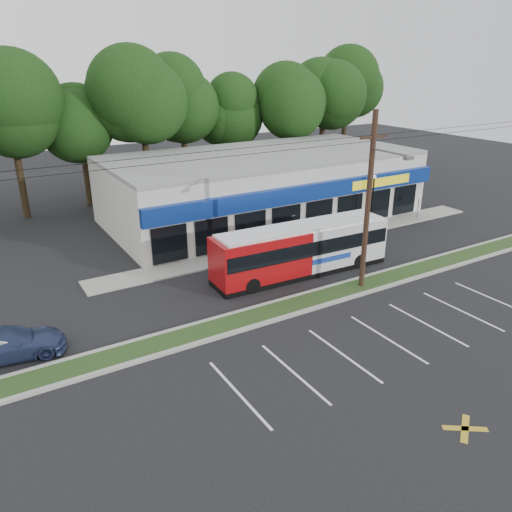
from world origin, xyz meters
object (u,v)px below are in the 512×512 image
object	(u,v)px
lamp_post	(373,195)
car_blue	(7,344)
car_dark	(324,232)
pedestrian_a	(339,228)
sign_post	(419,201)
pedestrian_b	(285,244)
metrobus	(302,248)
utility_pole	(367,197)

from	to	relation	value
lamp_post	car_blue	bearing A→B (deg)	-168.67
car_dark	pedestrian_a	distance (m)	1.15
sign_post	pedestrian_b	world-z (taller)	sign_post
pedestrian_b	car_dark	bearing A→B (deg)	-178.42
sign_post	pedestrian_a	bearing A→B (deg)	-176.40
lamp_post	metrobus	bearing A→B (deg)	-156.27
utility_pole	car_dark	size ratio (longest dim) A/B	12.87
car_dark	pedestrian_b	world-z (taller)	pedestrian_b
utility_pole	sign_post	size ratio (longest dim) A/B	22.47
lamp_post	sign_post	bearing A→B (deg)	-2.58
pedestrian_a	car_dark	bearing A→B (deg)	-47.54
pedestrian_b	car_blue	bearing A→B (deg)	1.48
metrobus	pedestrian_b	distance (m)	3.30
car_dark	car_blue	size ratio (longest dim) A/B	0.80
sign_post	pedestrian_a	world-z (taller)	sign_post
metrobus	pedestrian_b	xyz separation A→B (m)	(0.89, 3.06, -0.86)
utility_pole	car_dark	world-z (taller)	utility_pole
car_dark	car_blue	distance (m)	22.19
metrobus	car_dark	size ratio (longest dim) A/B	2.98
sign_post	car_blue	xyz separation A→B (m)	(-31.46, -5.07, -0.85)
utility_pole	car_blue	world-z (taller)	utility_pole
metrobus	pedestrian_b	world-z (taller)	metrobus
metrobus	pedestrian_a	world-z (taller)	metrobus
utility_pole	car_dark	distance (m)	9.54
lamp_post	car_dark	world-z (taller)	lamp_post
pedestrian_a	metrobus	bearing A→B (deg)	8.05
utility_pole	lamp_post	size ratio (longest dim) A/B	11.76
car_blue	car_dark	bearing A→B (deg)	-68.48
car_dark	pedestrian_b	bearing A→B (deg)	108.21
utility_pole	car_dark	xyz separation A→B (m)	(3.33, 7.57, -4.75)
lamp_post	car_dark	size ratio (longest dim) A/B	1.09
utility_pole	lamp_post	xyz separation A→B (m)	(8.17, 7.87, -2.74)
sign_post	lamp_post	bearing A→B (deg)	177.42
pedestrian_b	utility_pole	bearing A→B (deg)	84.73
car_blue	pedestrian_a	distance (m)	23.09
metrobus	pedestrian_a	xyz separation A→B (m)	(5.97, 3.52, -0.77)
lamp_post	pedestrian_a	size ratio (longest dim) A/B	2.44
lamp_post	pedestrian_a	xyz separation A→B (m)	(-3.81, -0.78, -1.80)
utility_pole	car_blue	distance (m)	19.06
car_dark	car_blue	xyz separation A→B (m)	(-21.62, -5.00, 0.04)
pedestrian_b	metrobus	bearing A→B (deg)	62.26
pedestrian_a	lamp_post	bearing A→B (deg)	169.08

